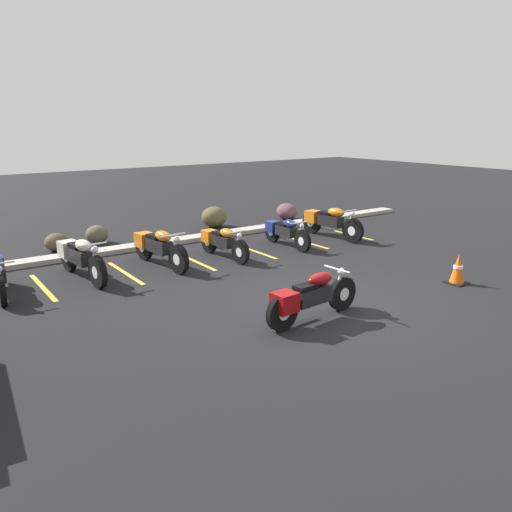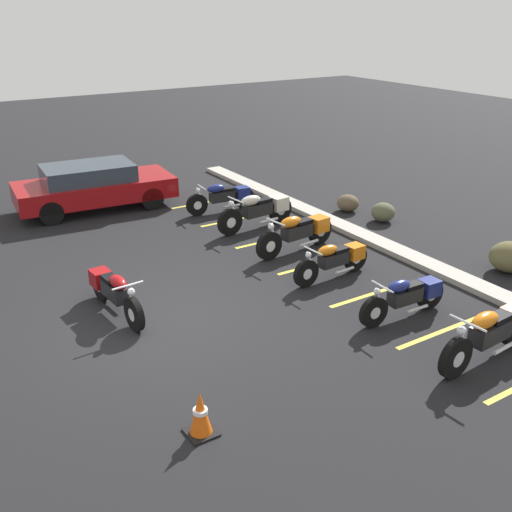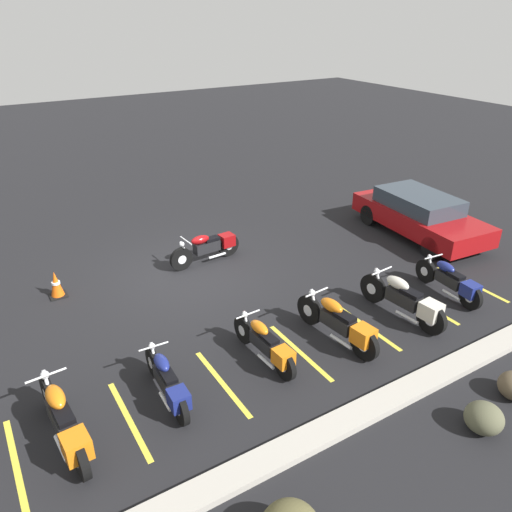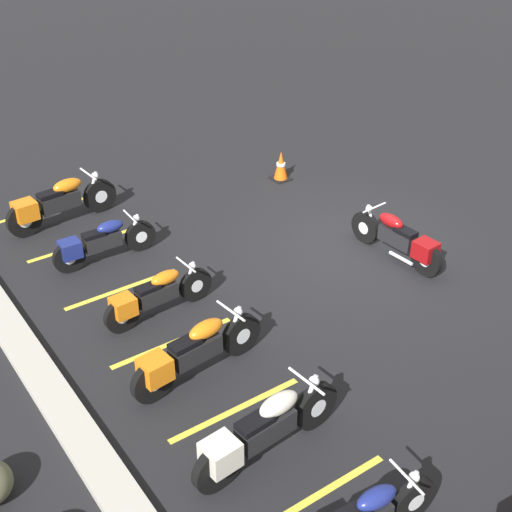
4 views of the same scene
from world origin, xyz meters
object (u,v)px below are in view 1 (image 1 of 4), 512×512
Objects in this scene: parked_bike_4 at (285,231)px; landscape_rock_1 at (56,242)px; landscape_rock_0 at (214,217)px; landscape_rock_2 at (287,211)px; motorcycle_maroon_featured at (310,297)px; parked_bike_5 at (329,221)px; parked_bike_1 at (80,256)px; landscape_rock_3 at (97,234)px; parked_bike_3 at (222,241)px; traffic_cone at (458,269)px; parked_bike_2 at (158,246)px.

parked_bike_4 reaches higher than landscape_rock_1.
landscape_rock_0 reaches higher than landscape_rock_2.
motorcycle_maroon_featured is 6.66m from parked_bike_5.
parked_bike_1 is 2.83m from landscape_rock_1.
parked_bike_4 is (3.05, 4.50, -0.03)m from motorcycle_maroon_featured.
parked_bike_3 is at bearing -58.13° from landscape_rock_3.
parked_bike_4 reaches higher than traffic_cone.
parked_bike_2 is at bearing -155.76° from landscape_rock_2.
landscape_rock_0 reaches higher than traffic_cone.
parked_bike_2 is at bearing -81.72° from landscape_rock_3.
motorcycle_maroon_featured is 0.91× the size of parked_bike_1.
landscape_rock_1 is (-2.25, 7.61, -0.20)m from motorcycle_maroon_featured.
landscape_rock_3 is (-4.13, 3.34, -0.16)m from parked_bike_4.
parked_bike_5 reaches higher than landscape_rock_3.
parked_bike_1 is at bearing -97.91° from parked_bike_2.
parked_bike_4 is (3.68, -0.24, -0.06)m from parked_bike_2.
traffic_cone is at bearing -14.03° from parked_bike_5.
parked_bike_1 is at bearing 141.73° from traffic_cone.
parked_bike_2 is 1.65m from parked_bike_3.
landscape_rock_2 is 7.95m from traffic_cone.
parked_bike_2 is at bearing 82.94° from parked_bike_1.
parked_bike_1 is 5.51m from parked_bike_4.
parked_bike_3 is at bearing 79.80° from parked_bike_1.
parked_bike_2 is 6.77m from traffic_cone.
parked_bike_5 reaches higher than landscape_rock_1.
parked_bike_4 is at bearing -30.43° from landscape_rock_1.
parked_bike_4 is 4.84m from traffic_cone.
landscape_rock_2 is at bearing -2.63° from landscape_rock_3.
parked_bike_3 is 5.50m from landscape_rock_2.
landscape_rock_1 is (0.20, 2.81, -0.25)m from parked_bike_1.
landscape_rock_1 is 0.93× the size of traffic_cone.
parked_bike_5 is at bearing 95.51° from parked_bike_4.
motorcycle_maroon_featured is at bearing -109.57° from landscape_rock_0.
parked_bike_3 is 0.85× the size of parked_bike_5.
traffic_cone reaches higher than landscape_rock_1.
parked_bike_1 reaches higher than parked_bike_4.
landscape_rock_3 is (-5.89, 3.23, -0.23)m from parked_bike_5.
parked_bike_5 is 3.76× the size of landscape_rock_1.
landscape_rock_1 is at bearing -117.09° from parked_bike_5.
parked_bike_2 reaches higher than traffic_cone.
motorcycle_maroon_featured is 0.93× the size of parked_bike_2.
landscape_rock_2 is 1.36× the size of landscape_rock_3.
traffic_cone reaches higher than landscape_rock_2.
landscape_rock_2 is 1.29× the size of traffic_cone.
landscape_rock_2 is at bearing 108.43° from parked_bike_2.
parked_bike_1 is 8.16m from traffic_cone.
parked_bike_4 is (5.50, -0.30, -0.07)m from parked_bike_1.
parked_bike_4 is at bearing -129.81° from landscape_rock_2.
traffic_cone is (-1.63, -7.78, 0.03)m from landscape_rock_2.
parked_bike_3 reaches higher than landscape_rock_0.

